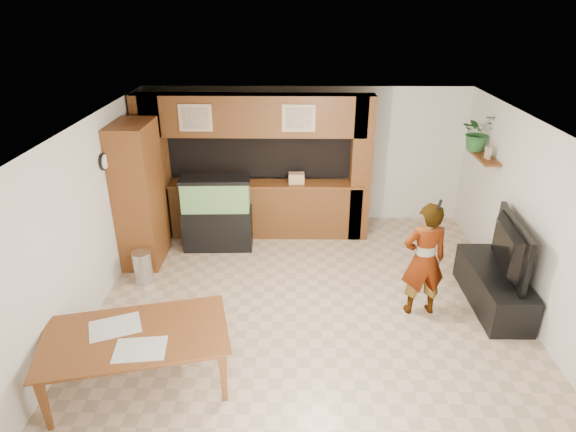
{
  "coord_description": "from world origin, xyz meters",
  "views": [
    {
      "loc": [
        -0.2,
        -5.58,
        4.08
      ],
      "look_at": [
        -0.3,
        0.6,
        1.24
      ],
      "focal_mm": 30.0,
      "sensor_mm": 36.0,
      "label": 1
    }
  ],
  "objects_px": {
    "aquarium": "(217,214)",
    "dining_table": "(139,362)",
    "person": "(424,260)",
    "pantry_cabinet": "(139,195)",
    "television": "(502,246)"
  },
  "relations": [
    {
      "from": "aquarium",
      "to": "dining_table",
      "type": "distance_m",
      "value": 3.38
    },
    {
      "from": "person",
      "to": "pantry_cabinet",
      "type": "bearing_deg",
      "value": -24.96
    },
    {
      "from": "aquarium",
      "to": "dining_table",
      "type": "xyz_separation_m",
      "value": [
        -0.39,
        -3.35,
        -0.29
      ]
    },
    {
      "from": "pantry_cabinet",
      "to": "dining_table",
      "type": "xyz_separation_m",
      "value": [
        0.77,
        -2.93,
        -0.82
      ]
    },
    {
      "from": "aquarium",
      "to": "person",
      "type": "distance_m",
      "value": 3.61
    },
    {
      "from": "aquarium",
      "to": "television",
      "type": "bearing_deg",
      "value": -23.41
    },
    {
      "from": "person",
      "to": "aquarium",
      "type": "bearing_deg",
      "value": -37.17
    },
    {
      "from": "aquarium",
      "to": "person",
      "type": "relative_size",
      "value": 0.79
    },
    {
      "from": "television",
      "to": "person",
      "type": "xyz_separation_m",
      "value": [
        -1.1,
        -0.2,
        -0.11
      ]
    },
    {
      "from": "pantry_cabinet",
      "to": "television",
      "type": "relative_size",
      "value": 1.71
    },
    {
      "from": "pantry_cabinet",
      "to": "dining_table",
      "type": "bearing_deg",
      "value": -75.37
    },
    {
      "from": "pantry_cabinet",
      "to": "aquarium",
      "type": "xyz_separation_m",
      "value": [
        1.15,
        0.42,
        -0.53
      ]
    },
    {
      "from": "pantry_cabinet",
      "to": "television",
      "type": "bearing_deg",
      "value": -12.97
    },
    {
      "from": "television",
      "to": "aquarium",
      "type": "bearing_deg",
      "value": 74.88
    },
    {
      "from": "pantry_cabinet",
      "to": "dining_table",
      "type": "distance_m",
      "value": 3.14
    }
  ]
}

